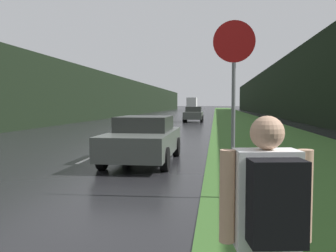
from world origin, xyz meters
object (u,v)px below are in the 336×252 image
object	(u,v)px
car_passing_far	(193,114)
car_passing_near	(144,139)
stop_sign	(234,88)
hitchhiker_with_backpack	(267,231)
delivery_truck	(192,104)

from	to	relation	value
car_passing_far	car_passing_near	bearing A→B (deg)	90.00
stop_sign	hitchhiker_with_backpack	xyz separation A→B (m)	(0.00, -4.34, -1.06)
delivery_truck	car_passing_near	bearing A→B (deg)	-87.29
stop_sign	hitchhiker_with_backpack	distance (m)	4.47
car_passing_far	stop_sign	bearing A→B (deg)	95.02
stop_sign	car_passing_near	distance (m)	4.78
hitchhiker_with_backpack	car_passing_far	distance (m)	32.36
car_passing_far	delivery_truck	distance (m)	55.10
stop_sign	delivery_truck	distance (m)	83.12
hitchhiker_with_backpack	delivery_truck	size ratio (longest dim) A/B	0.22
car_passing_near	delivery_truck	world-z (taller)	delivery_truck
car_passing_far	delivery_truck	size ratio (longest dim) A/B	0.54
car_passing_far	delivery_truck	world-z (taller)	delivery_truck
hitchhiker_with_backpack	stop_sign	bearing A→B (deg)	80.81
car_passing_far	delivery_truck	bearing A→B (deg)	-86.11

